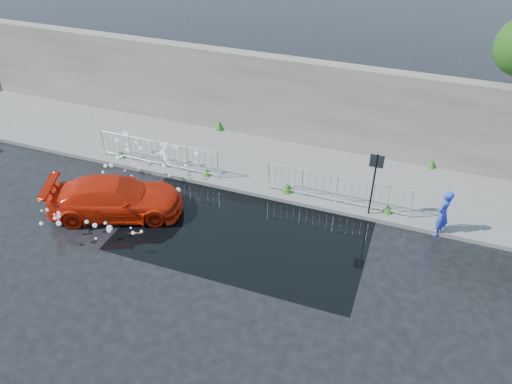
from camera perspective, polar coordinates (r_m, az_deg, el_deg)
ground at (r=16.06m, az=-4.19°, el=-6.09°), size 90.00×90.00×0.00m
pavement at (r=19.75m, az=1.61°, el=3.13°), size 30.00×4.00×0.15m
curb at (r=18.18m, az=-0.42°, el=-0.02°), size 30.00×0.25×0.16m
retaining_wall at (r=20.73m, az=3.69°, el=10.46°), size 30.00×0.60×3.50m
puddle at (r=16.60m, az=-1.22°, el=-4.34°), size 8.00×5.00×0.01m
sign_post at (r=16.59m, az=13.40°, el=1.90°), size 0.45×0.06×2.50m
railing_left at (r=19.62m, az=-11.11°, el=4.43°), size 5.05×0.05×1.10m
railing_right at (r=17.45m, az=9.24°, el=0.39°), size 5.05×0.05×1.10m
weeds at (r=19.40m, az=0.72°, el=3.36°), size 12.17×3.93×0.43m
water_spray at (r=18.54m, az=-14.00°, el=2.03°), size 3.67×5.83×1.03m
red_car at (r=17.59m, az=-15.82°, el=-0.64°), size 4.87×3.39×1.31m
person at (r=17.01m, az=20.56°, el=-2.29°), size 0.61×0.72×1.69m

